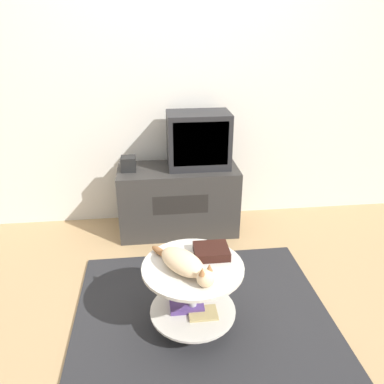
# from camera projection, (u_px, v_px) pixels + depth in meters

# --- Properties ---
(ground_plane) EXTENTS (12.00, 12.00, 0.00)m
(ground_plane) POSITION_uv_depth(u_px,v_px,m) (205.00, 329.00, 2.30)
(ground_plane) COLOR tan
(wall_back) EXTENTS (8.00, 0.05, 2.60)m
(wall_back) POSITION_uv_depth(u_px,v_px,m) (181.00, 76.00, 3.14)
(wall_back) COLOR silver
(wall_back) RESTS_ON ground_plane
(rug) EXTENTS (1.61, 1.59, 0.02)m
(rug) POSITION_uv_depth(u_px,v_px,m) (205.00, 327.00, 2.29)
(rug) COLOR #28282B
(rug) RESTS_ON ground_plane
(tv_stand) EXTENTS (1.01, 0.45, 0.59)m
(tv_stand) POSITION_uv_depth(u_px,v_px,m) (178.00, 200.00, 3.27)
(tv_stand) COLOR #33302D
(tv_stand) RESTS_ON ground_plane
(tv) EXTENTS (0.51, 0.32, 0.46)m
(tv) POSITION_uv_depth(u_px,v_px,m) (198.00, 140.00, 3.10)
(tv) COLOR #232326
(tv) RESTS_ON tv_stand
(speaker) EXTENTS (0.12, 0.12, 0.12)m
(speaker) POSITION_uv_depth(u_px,v_px,m) (128.00, 164.00, 3.08)
(speaker) COLOR black
(speaker) RESTS_ON tv_stand
(coffee_table) EXTENTS (0.58, 0.58, 0.44)m
(coffee_table) POSITION_uv_depth(u_px,v_px,m) (193.00, 289.00, 2.18)
(coffee_table) COLOR #B2B2B7
(coffee_table) RESTS_ON rug
(dvd_box) EXTENTS (0.20, 0.17, 0.05)m
(dvd_box) POSITION_uv_depth(u_px,v_px,m) (211.00, 251.00, 2.19)
(dvd_box) COLOR black
(dvd_box) RESTS_ON coffee_table
(cat) EXTENTS (0.33, 0.42, 0.12)m
(cat) POSITION_uv_depth(u_px,v_px,m) (185.00, 264.00, 2.03)
(cat) COLOR beige
(cat) RESTS_ON coffee_table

